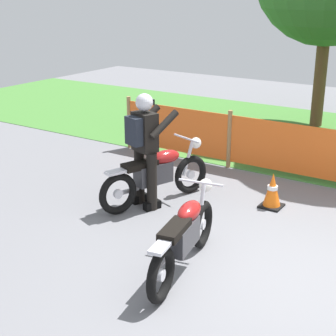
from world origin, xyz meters
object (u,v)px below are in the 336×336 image
(rider_trailing, at_px, (145,145))
(traffic_cone, at_px, (272,190))
(motorcycle_lead, at_px, (184,236))
(motorcycle_trailing, at_px, (157,174))

(rider_trailing, xyz_separation_m, traffic_cone, (1.59, 0.99, -0.69))
(motorcycle_lead, distance_m, rider_trailing, 1.99)
(rider_trailing, relative_size, traffic_cone, 3.19)
(motorcycle_trailing, distance_m, traffic_cone, 1.72)
(motorcycle_lead, relative_size, motorcycle_trailing, 1.00)
(motorcycle_trailing, bearing_deg, motorcycle_lead, -117.28)
(motorcycle_trailing, bearing_deg, traffic_cone, -43.01)
(motorcycle_lead, height_order, rider_trailing, rider_trailing)
(motorcycle_trailing, xyz_separation_m, rider_trailing, (-0.07, -0.20, 0.50))
(motorcycle_trailing, distance_m, rider_trailing, 0.55)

